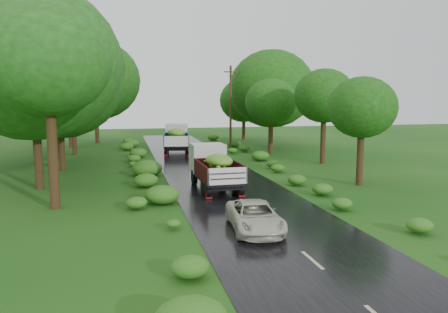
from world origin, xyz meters
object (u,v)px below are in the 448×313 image
object	(u,v)px
car	(255,216)
utility_pole	(231,107)
truck_near	(214,165)
truck_far	(177,137)

from	to	relation	value
car	utility_pole	size ratio (longest dim) A/B	0.48
truck_near	utility_pole	size ratio (longest dim) A/B	0.69
utility_pole	car	bearing A→B (deg)	-109.02
truck_near	truck_far	size ratio (longest dim) A/B	0.89
truck_near	truck_far	world-z (taller)	truck_far
car	utility_pole	xyz separation A→B (m)	(5.72, 27.18, 3.78)
truck_near	truck_far	xyz separation A→B (m)	(-0.04, 17.69, 0.12)
car	utility_pole	world-z (taller)	utility_pole
truck_near	utility_pole	bearing A→B (deg)	72.10
truck_near	car	xyz separation A→B (m)	(-0.07, -8.29, -0.80)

